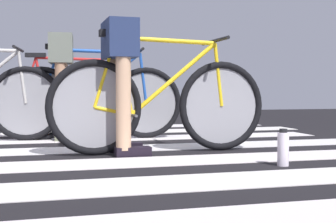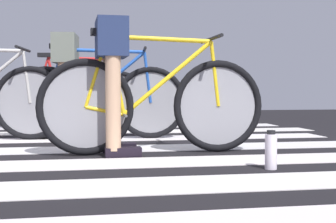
{
  "view_description": "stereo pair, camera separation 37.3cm",
  "coord_description": "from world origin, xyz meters",
  "px_view_note": "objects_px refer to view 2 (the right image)",
  "views": [
    {
      "loc": [
        -0.32,
        -3.7,
        0.5
      ],
      "look_at": [
        0.75,
        0.33,
        0.31
      ],
      "focal_mm": 49.87,
      "sensor_mm": 36.0,
      "label": 1
    },
    {
      "loc": [
        0.05,
        -3.7,
        0.5
      ],
      "look_at": [
        0.75,
        0.33,
        0.31
      ],
      "focal_mm": 49.87,
      "sensor_mm": 36.0,
      "label": 2
    }
  ],
  "objects_px": {
    "bicycle_2_of_4": "(98,100)",
    "water_bottle": "(271,151)",
    "bicycle_1_of_4": "(153,103)",
    "cyclist_1_of_4": "(112,68)",
    "bicycle_4_of_4": "(77,98)",
    "cyclist_2_of_4": "(66,72)"
  },
  "relations": [
    {
      "from": "cyclist_1_of_4",
      "to": "bicycle_4_of_4",
      "type": "xyz_separation_m",
      "value": [
        -0.31,
        2.32,
        -0.26
      ]
    },
    {
      "from": "bicycle_1_of_4",
      "to": "cyclist_1_of_4",
      "type": "height_order",
      "value": "cyclist_1_of_4"
    },
    {
      "from": "bicycle_1_of_4",
      "to": "bicycle_2_of_4",
      "type": "xyz_separation_m",
      "value": [
        -0.39,
        1.15,
        0.0
      ]
    },
    {
      "from": "bicycle_1_of_4",
      "to": "bicycle_4_of_4",
      "type": "relative_size",
      "value": 1.0
    },
    {
      "from": "bicycle_1_of_4",
      "to": "water_bottle",
      "type": "xyz_separation_m",
      "value": [
        0.61,
        -0.82,
        -0.27
      ]
    },
    {
      "from": "cyclist_1_of_4",
      "to": "cyclist_2_of_4",
      "type": "relative_size",
      "value": 0.98
    },
    {
      "from": "bicycle_1_of_4",
      "to": "bicycle_4_of_4",
      "type": "xyz_separation_m",
      "value": [
        -0.62,
        2.31,
        0.0
      ]
    },
    {
      "from": "bicycle_2_of_4",
      "to": "water_bottle",
      "type": "xyz_separation_m",
      "value": [
        1.0,
        -1.96,
        -0.27
      ]
    },
    {
      "from": "cyclist_2_of_4",
      "to": "bicycle_4_of_4",
      "type": "height_order",
      "value": "cyclist_2_of_4"
    },
    {
      "from": "bicycle_1_of_4",
      "to": "cyclist_1_of_4",
      "type": "xyz_separation_m",
      "value": [
        -0.31,
        -0.01,
        0.26
      ]
    },
    {
      "from": "bicycle_1_of_4",
      "to": "cyclist_1_of_4",
      "type": "relative_size",
      "value": 1.73
    },
    {
      "from": "bicycle_2_of_4",
      "to": "water_bottle",
      "type": "bearing_deg",
      "value": -58.08
    },
    {
      "from": "cyclist_1_of_4",
      "to": "bicycle_4_of_4",
      "type": "height_order",
      "value": "cyclist_1_of_4"
    },
    {
      "from": "bicycle_2_of_4",
      "to": "cyclist_2_of_4",
      "type": "xyz_separation_m",
      "value": [
        -0.31,
        0.03,
        0.28
      ]
    },
    {
      "from": "cyclist_2_of_4",
      "to": "bicycle_4_of_4",
      "type": "relative_size",
      "value": 0.59
    },
    {
      "from": "water_bottle",
      "to": "cyclist_2_of_4",
      "type": "bearing_deg",
      "value": 123.24
    },
    {
      "from": "bicycle_1_of_4",
      "to": "water_bottle",
      "type": "relative_size",
      "value": 7.29
    },
    {
      "from": "cyclist_2_of_4",
      "to": "bicycle_4_of_4",
      "type": "distance_m",
      "value": 1.17
    },
    {
      "from": "bicycle_2_of_4",
      "to": "bicycle_4_of_4",
      "type": "xyz_separation_m",
      "value": [
        -0.23,
        1.17,
        0.0
      ]
    },
    {
      "from": "cyclist_1_of_4",
      "to": "cyclist_2_of_4",
      "type": "height_order",
      "value": "cyclist_2_of_4"
    },
    {
      "from": "cyclist_2_of_4",
      "to": "cyclist_1_of_4",
      "type": "bearing_deg",
      "value": -66.97
    },
    {
      "from": "bicycle_1_of_4",
      "to": "bicycle_2_of_4",
      "type": "bearing_deg",
      "value": 106.66
    }
  ]
}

